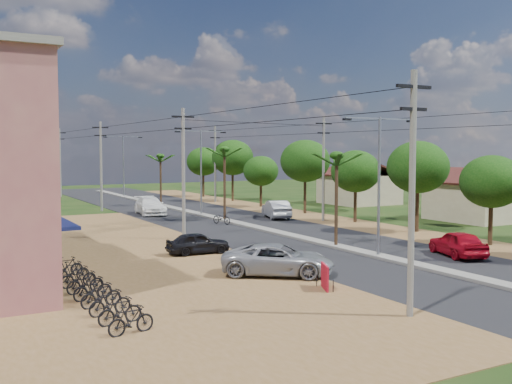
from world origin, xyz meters
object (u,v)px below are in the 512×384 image
car_parked_dark (198,244)px  roadside_sign (325,277)px  car_red_near (458,244)px  car_white_far (150,206)px  car_parked_silver (278,260)px  car_silver_mid (276,210)px  parked_scooter_row (93,289)px

car_parked_dark → roadside_sign: size_ratio=2.90×
car_red_near → car_white_far: (-8.08, 30.19, 0.06)m
car_white_far → car_parked_dark: 22.62m
car_red_near → roadside_sign: 11.81m
car_white_far → car_parked_silver: car_white_far is taller
roadside_sign → car_parked_dark: bearing=120.9°
car_silver_mid → car_white_far: 12.30m
car_red_near → car_parked_silver: car_parked_silver is taller
car_white_far → car_parked_dark: bearing=-94.8°
roadside_sign → parked_scooter_row: (-9.38, 3.04, -0.06)m
car_silver_mid → parked_scooter_row: bearing=62.0°
car_silver_mid → car_parked_dark: 19.21m
roadside_sign → parked_scooter_row: bearing=-173.6°
car_silver_mid → car_white_far: size_ratio=0.87×
car_parked_dark → roadside_sign: 11.11m
car_silver_mid → roadside_sign: (-12.24, -24.68, -0.24)m
car_white_far → roadside_sign: bearing=-88.8°
car_parked_silver → roadside_sign: (0.26, -3.56, -0.19)m
parked_scooter_row → car_silver_mid: bearing=45.0°
roadside_sign → car_red_near: bearing=39.0°
car_red_near → car_white_far: 31.26m
car_silver_mid → roadside_sign: size_ratio=3.78×
car_parked_silver → roadside_sign: bearing=-139.4°
car_parked_dark → car_red_near: bearing=-119.4°
car_red_near → roadside_sign: bearing=33.4°
car_silver_mid → parked_scooter_row: size_ratio=0.44×
car_parked_silver → car_parked_dark: car_parked_silver is taller
roadside_sign → car_white_far: bearing=108.6°
car_white_far → car_parked_silver: bearing=-89.9°
car_parked_silver → car_red_near: bearing=-56.3°
parked_scooter_row → roadside_sign: bearing=-17.9°
car_silver_mid → car_parked_dark: (-13.52, -13.65, -0.17)m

